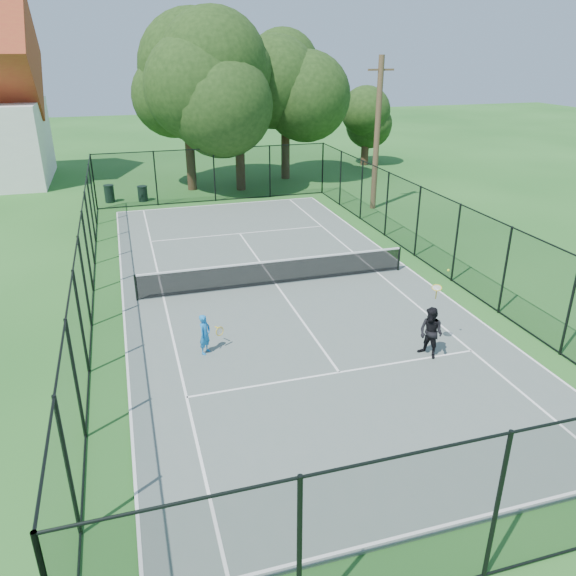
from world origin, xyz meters
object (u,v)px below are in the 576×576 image
object	(u,v)px
player_blue	(205,334)
player_black	(431,333)
trash_bin_right	(143,193)
trash_bin_left	(109,194)
utility_pole	(377,134)
tennis_net	(276,271)

from	to	relation	value
player_blue	player_black	xyz separation A→B (m)	(6.03, -2.02, 0.16)
player_blue	player_black	size ratio (longest dim) A/B	0.48
trash_bin_right	player_blue	distance (m)	18.48
trash_bin_left	utility_pole	distance (m)	15.26
tennis_net	trash_bin_right	bearing A→B (deg)	105.72
tennis_net	utility_pole	xyz separation A→B (m)	(8.02, 9.00, 3.39)
player_blue	trash_bin_left	bearing A→B (deg)	97.71
trash_bin_right	player_black	distance (m)	21.57
trash_bin_left	utility_pole	xyz separation A→B (m)	(13.83, -5.44, 3.46)
trash_bin_left	trash_bin_right	xyz separation A→B (m)	(1.82, -0.26, -0.06)
trash_bin_right	player_black	bearing A→B (deg)	-71.78
utility_pole	player_blue	bearing A→B (deg)	-130.35
tennis_net	trash_bin_left	xyz separation A→B (m)	(-5.81, 14.44, -0.08)
utility_pole	player_black	xyz separation A→B (m)	(-5.26, -15.31, -3.15)
trash_bin_left	utility_pole	bearing A→B (deg)	-21.46
tennis_net	trash_bin_left	size ratio (longest dim) A/B	10.16
tennis_net	trash_bin_left	world-z (taller)	tennis_net
player_blue	player_black	world-z (taller)	player_black
player_blue	player_black	distance (m)	6.36
trash_bin_left	player_black	bearing A→B (deg)	-67.57
tennis_net	utility_pole	bearing A→B (deg)	48.31
trash_bin_right	player_blue	world-z (taller)	player_blue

